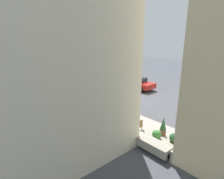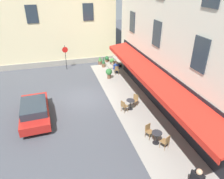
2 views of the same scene
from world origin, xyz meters
name	(u,v)px [view 2 (image 2 of 2)]	position (x,y,z in m)	size (l,w,h in m)	color
ground_plane	(85,98)	(0.00, 0.00, 0.00)	(70.00, 70.00, 0.00)	#42444C
sidewalk_cafe_terrace	(140,114)	(-3.25, -3.40, 0.00)	(20.50, 3.20, 0.01)	gray
back_alley_steps	(116,62)	(6.60, -4.59, 0.24)	(2.40, 1.75, 0.60)	gray
cafe_table_near_entrance	(116,67)	(4.52, -3.99, 0.49)	(0.60, 0.60, 0.75)	black
cafe_chair_wicker_by_window	(117,69)	(3.90, -3.88, 0.55)	(0.46, 0.46, 0.91)	olive
cafe_chair_wicker_back_row	(115,65)	(5.15, -4.04, 0.55)	(0.43, 0.43, 0.91)	olive
cafe_table_mid_terrace	(130,103)	(-2.49, -2.96, 0.49)	(0.60, 0.60, 0.75)	black
cafe_chair_wicker_facing_street	(124,105)	(-2.72, -2.37, 0.55)	(0.52, 0.52, 0.91)	olive
cafe_chair_wicker_corner_left	(135,99)	(-2.12, -3.47, 0.55)	(0.56, 0.56, 0.91)	olive
cafe_table_far_end	(157,136)	(-6.32, -3.14, 0.49)	(0.60, 0.60, 0.75)	black
cafe_chair_wicker_near_door	(149,130)	(-5.73, -2.91, 0.55)	(0.52, 0.52, 0.91)	olive
cafe_chair_wicker_under_awning	(166,141)	(-6.89, -3.41, 0.55)	(0.53, 0.53, 0.91)	olive
seated_companion_in_blue	(116,67)	(4.11, -3.92, 0.70)	(0.59, 0.66, 1.30)	navy
no_parking_sign	(65,53)	(6.60, 0.80, 1.79)	(0.11, 0.59, 2.60)	black
potted_plant_mid_terrace	(103,62)	(6.24, -3.10, 0.56)	(0.37, 0.37, 1.14)	brown
potted_plant_by_steps	(100,60)	(7.16, -2.93, 0.46)	(0.44, 0.44, 0.94)	brown
potted_plant_entrance_left	(112,61)	(6.50, -4.11, 0.44)	(0.51, 0.51, 0.81)	brown
potted_plant_entrance_right	(109,73)	(3.20, -2.89, 0.60)	(0.62, 0.62, 0.98)	brown
potted_plant_under_sign	(107,59)	(7.33, -3.77, 0.45)	(0.48, 0.48, 0.82)	brown
parked_car_red	(35,110)	(-1.95, 3.65, 0.71)	(4.37, 1.99, 1.33)	#A81E19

